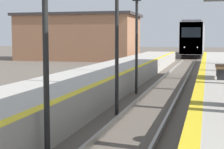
% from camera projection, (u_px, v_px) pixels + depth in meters
% --- Properties ---
extents(train, '(2.68, 22.14, 4.60)m').
position_uv_depth(train, '(194.00, 39.00, 53.45)').
color(train, black).
rests_on(train, ground).
extents(signal_mid, '(0.36, 0.31, 5.03)m').
position_uv_depth(signal_mid, '(117.00, 7.00, 11.85)').
color(signal_mid, black).
rests_on(signal_mid, ground).
extents(signal_far, '(0.36, 0.31, 5.03)m').
position_uv_depth(signal_far, '(137.00, 16.00, 16.45)').
color(signal_far, black).
rests_on(signal_far, ground).
extents(bench, '(0.44, 1.64, 0.92)m').
position_uv_depth(bench, '(223.00, 65.00, 14.00)').
color(bench, brown).
rests_on(bench, platform_right).
extents(station_building, '(13.47, 7.69, 5.19)m').
position_uv_depth(station_building, '(79.00, 37.00, 42.56)').
color(station_building, '#9E6B4C').
rests_on(station_building, ground).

